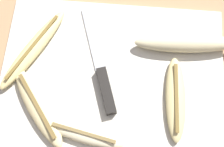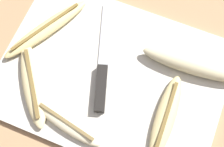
% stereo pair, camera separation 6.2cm
% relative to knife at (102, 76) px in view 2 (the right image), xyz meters
% --- Properties ---
extents(ground_plane, '(4.00, 4.00, 0.00)m').
position_rel_knife_xyz_m(ground_plane, '(0.02, 0.01, -0.02)').
color(ground_plane, tan).
extents(cutting_board, '(0.45, 0.33, 0.01)m').
position_rel_knife_xyz_m(cutting_board, '(0.02, 0.01, -0.01)').
color(cutting_board, beige).
rests_on(cutting_board, ground_plane).
extents(knife, '(0.09, 0.23, 0.02)m').
position_rel_knife_xyz_m(knife, '(0.00, 0.00, 0.00)').
color(knife, black).
rests_on(knife, cutting_board).
extents(banana_cream_curved, '(0.21, 0.06, 0.03)m').
position_rel_knife_xyz_m(banana_cream_curved, '(0.16, 0.09, 0.01)').
color(banana_cream_curved, beige).
rests_on(banana_cream_curved, cutting_board).
extents(banana_spotted_left, '(0.04, 0.17, 0.02)m').
position_rel_knife_xyz_m(banana_spotted_left, '(0.14, -0.03, 0.00)').
color(banana_spotted_left, '#DBC684').
rests_on(banana_spotted_left, cutting_board).
extents(banana_golden_short, '(0.13, 0.20, 0.02)m').
position_rel_knife_xyz_m(banana_golden_short, '(-0.15, 0.05, 0.00)').
color(banana_golden_short, '#EDD689').
rests_on(banana_golden_short, cutting_board).
extents(banana_bright_far, '(0.16, 0.06, 0.02)m').
position_rel_knife_xyz_m(banana_bright_far, '(-0.03, -0.11, 0.00)').
color(banana_bright_far, beige).
rests_on(banana_bright_far, cutting_board).
extents(banana_ripe_center, '(0.14, 0.17, 0.02)m').
position_rel_knife_xyz_m(banana_ripe_center, '(-0.12, -0.07, 0.00)').
color(banana_ripe_center, beige).
rests_on(banana_ripe_center, cutting_board).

